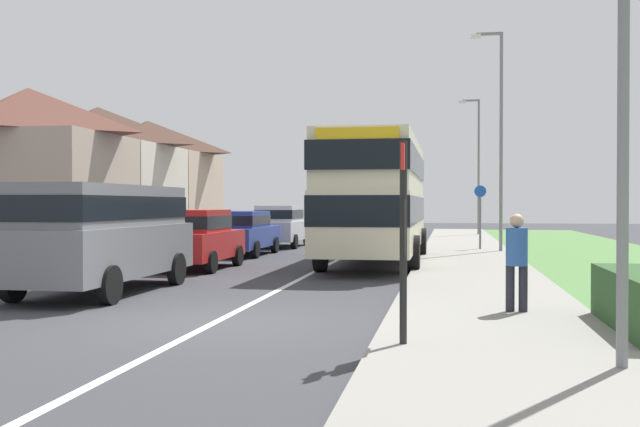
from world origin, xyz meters
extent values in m
plane|color=#38383D|center=(0.00, 0.00, 0.00)|extent=(120.00, 120.00, 0.00)
cube|color=silver|center=(0.00, 8.00, 0.00)|extent=(0.14, 60.00, 0.01)
cube|color=gray|center=(4.20, 6.00, 0.06)|extent=(3.20, 68.00, 0.12)
cube|color=beige|center=(1.40, 11.46, 1.32)|extent=(2.50, 9.85, 1.65)
cube|color=beige|center=(1.40, 11.46, 2.92)|extent=(2.45, 9.65, 1.55)
cube|color=black|center=(1.40, 11.46, 1.65)|extent=(2.53, 9.90, 0.76)
cube|color=black|center=(1.40, 11.46, 3.00)|extent=(2.53, 9.90, 0.72)
cube|color=gold|center=(1.40, 6.59, 3.42)|extent=(2.00, 0.08, 0.44)
cylinder|color=black|center=(0.15, 14.52, 0.50)|extent=(0.30, 1.00, 1.00)
cylinder|color=black|center=(2.65, 14.52, 0.50)|extent=(0.30, 1.00, 1.00)
cylinder|color=black|center=(0.15, 8.76, 0.50)|extent=(0.30, 1.00, 1.00)
cylinder|color=black|center=(2.65, 8.76, 0.50)|extent=(0.30, 1.00, 1.00)
cube|color=slate|center=(-3.45, 3.32, 0.87)|extent=(1.95, 5.41, 1.02)
cube|color=slate|center=(-3.45, 3.32, 1.79)|extent=(1.72, 4.97, 0.83)
cube|color=black|center=(-3.45, 3.32, 1.75)|extent=(1.75, 5.02, 0.47)
cylinder|color=black|center=(-4.41, 4.99, 0.36)|extent=(0.20, 0.72, 0.72)
cylinder|color=black|center=(-2.50, 4.99, 0.36)|extent=(0.20, 0.72, 0.72)
cylinder|color=black|center=(-4.41, 1.64, 0.36)|extent=(0.20, 0.72, 0.72)
cylinder|color=black|center=(-2.50, 1.64, 0.36)|extent=(0.20, 0.72, 0.72)
cube|color=#B21E1E|center=(-3.48, 8.95, 0.67)|extent=(1.83, 4.00, 0.75)
cube|color=#B21E1E|center=(-3.48, 8.75, 1.35)|extent=(1.61, 2.20, 0.61)
cube|color=black|center=(-3.48, 8.75, 1.32)|extent=(1.65, 2.22, 0.34)
cylinder|color=black|center=(-4.38, 10.19, 0.30)|extent=(0.20, 0.60, 0.60)
cylinder|color=black|center=(-2.58, 10.19, 0.30)|extent=(0.20, 0.60, 0.60)
cylinder|color=black|center=(-4.38, 7.71, 0.30)|extent=(0.20, 0.60, 0.60)
cylinder|color=black|center=(-2.58, 7.71, 0.30)|extent=(0.20, 0.60, 0.60)
cube|color=navy|center=(-3.66, 14.54, 0.65)|extent=(1.72, 4.56, 0.70)
cube|color=navy|center=(-3.66, 14.31, 1.28)|extent=(1.51, 2.51, 0.57)
cube|color=black|center=(-3.66, 14.31, 1.26)|extent=(1.55, 2.53, 0.32)
cylinder|color=black|center=(-4.50, 15.95, 0.30)|extent=(0.20, 0.60, 0.60)
cylinder|color=black|center=(-2.82, 15.95, 0.30)|extent=(0.20, 0.60, 0.60)
cylinder|color=black|center=(-4.50, 13.12, 0.30)|extent=(0.20, 0.60, 0.60)
cylinder|color=black|center=(-2.82, 13.12, 0.30)|extent=(0.20, 0.60, 0.60)
cube|color=#B7B7BC|center=(-3.45, 19.70, 0.70)|extent=(1.78, 4.24, 0.80)
cube|color=#B7B7BC|center=(-3.45, 19.49, 1.42)|extent=(1.56, 2.33, 0.65)
cube|color=black|center=(-3.45, 19.49, 1.39)|extent=(1.60, 2.35, 0.37)
cylinder|color=black|center=(-4.33, 21.01, 0.30)|extent=(0.20, 0.60, 0.60)
cylinder|color=black|center=(-2.58, 21.01, 0.30)|extent=(0.20, 0.60, 0.60)
cylinder|color=black|center=(-4.33, 18.39, 0.30)|extent=(0.20, 0.60, 0.60)
cylinder|color=black|center=(-2.58, 18.39, 0.30)|extent=(0.20, 0.60, 0.60)
cylinder|color=#23232D|center=(4.51, 1.19, 0.42)|extent=(0.14, 0.14, 0.85)
cylinder|color=#23232D|center=(4.71, 1.19, 0.42)|extent=(0.14, 0.14, 0.85)
cylinder|color=#2D599E|center=(4.61, 1.19, 1.15)|extent=(0.34, 0.34, 0.60)
sphere|color=tan|center=(4.61, 1.19, 1.56)|extent=(0.22, 0.22, 0.22)
cylinder|color=black|center=(3.00, -1.81, 1.30)|extent=(0.09, 0.09, 2.60)
cube|color=red|center=(3.00, -1.81, 2.40)|extent=(0.04, 0.44, 0.32)
cube|color=black|center=(3.00, -1.79, 1.55)|extent=(0.06, 0.52, 0.68)
cylinder|color=slate|center=(4.73, 17.72, 1.05)|extent=(0.08, 0.08, 2.10)
cylinder|color=blue|center=(4.73, 17.72, 2.30)|extent=(0.44, 0.03, 0.44)
cylinder|color=slate|center=(5.33, -2.74, 3.84)|extent=(0.12, 0.12, 7.67)
cylinder|color=slate|center=(5.42, 16.70, 4.02)|extent=(0.12, 0.12, 8.04)
cube|color=slate|center=(4.97, 16.70, 7.99)|extent=(0.90, 0.10, 0.10)
cube|color=silver|center=(4.52, 16.70, 7.92)|extent=(0.36, 0.20, 0.14)
cylinder|color=slate|center=(5.21, 31.46, 3.83)|extent=(0.12, 0.12, 7.66)
cube|color=slate|center=(4.76, 31.46, 7.61)|extent=(0.90, 0.10, 0.10)
cube|color=silver|center=(4.31, 31.46, 7.54)|extent=(0.36, 0.20, 0.14)
cube|color=tan|center=(-13.66, 17.36, 2.35)|extent=(7.19, 6.08, 4.71)
pyramid|color=brown|center=(-13.66, 17.36, 5.67)|extent=(7.19, 6.08, 1.93)
cube|color=beige|center=(-13.66, 23.56, 2.35)|extent=(7.19, 6.08, 4.71)
pyramid|color=#4C3328|center=(-13.66, 23.56, 5.67)|extent=(7.19, 6.08, 1.93)
cube|color=#C1A88E|center=(-13.66, 29.76, 2.35)|extent=(7.19, 6.08, 4.71)
pyramid|color=#4C3328|center=(-13.66, 29.76, 5.67)|extent=(7.19, 6.08, 1.93)
camera|label=1|loc=(3.54, -10.88, 1.83)|focal=41.62mm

